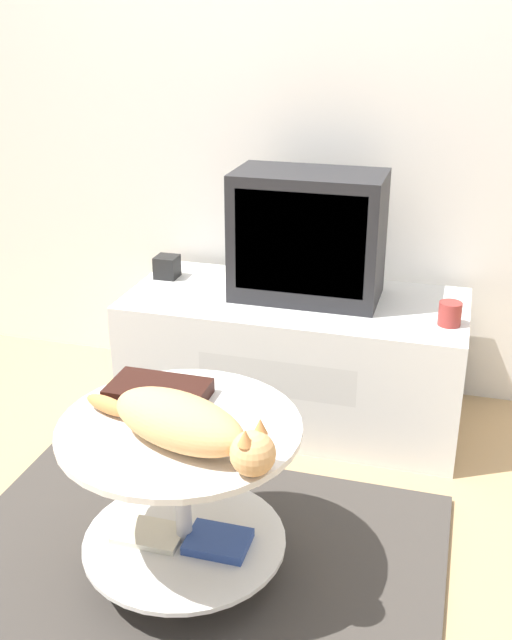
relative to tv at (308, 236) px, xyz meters
The scene contains 10 objects.
ground_plane 1.29m from the tv, 96.14° to the right, with size 12.00×12.00×0.00m, color tan.
wall_back 0.67m from the tv, 108.34° to the left, with size 8.00×0.05×2.60m.
rug 1.29m from the tv, 96.14° to the right, with size 1.43×1.22×0.02m.
tv_stand 0.49m from the tv, 137.80° to the right, with size 1.27×0.58×0.50m.
tv is the anchor object (origin of this frame).
speaker 0.62m from the tv, behind, with size 0.09×0.09×0.09m.
mug 0.58m from the tv, 14.30° to the right, with size 0.08×0.08×0.08m.
coffee_table 1.11m from the tv, 96.30° to the right, with size 0.64×0.64×0.48m.
dvd_box 0.95m from the tv, 103.71° to the right, with size 0.27×0.16×0.04m.
cat 1.13m from the tv, 93.00° to the right, with size 0.58×0.29×0.13m.
Camera 1 is at (0.66, -1.53, 1.51)m, focal length 42.00 mm.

